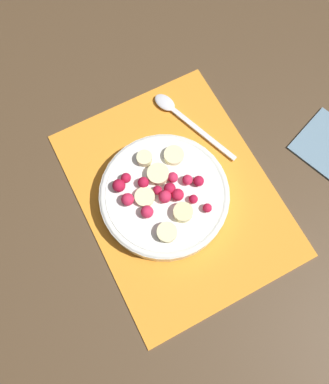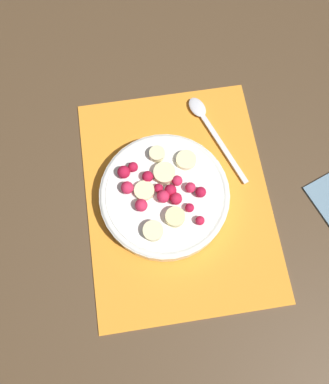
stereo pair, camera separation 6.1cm
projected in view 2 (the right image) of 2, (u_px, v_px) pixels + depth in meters
ground_plane at (178, 198)px, 0.66m from camera, size 3.00×3.00×0.00m
placemat at (178, 197)px, 0.65m from camera, size 0.41×0.32×0.01m
fruit_bowl at (164, 195)px, 0.63m from camera, size 0.22×0.22×0.05m
spoon at (207, 122)px, 0.69m from camera, size 0.19×0.08×0.01m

